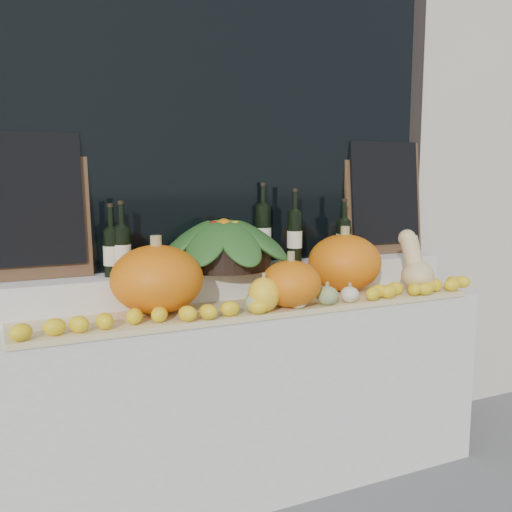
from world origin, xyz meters
The scene contains 18 objects.
storefront_facade centered at (0.00, 2.25, 2.25)m, with size 7.00×0.94×4.50m.
display_sill centered at (0.00, 1.52, 0.44)m, with size 2.30×0.55×0.88m, color silver.
rear_tier centered at (0.00, 1.68, 0.96)m, with size 2.30×0.25×0.16m, color silver.
straw_bedding centered at (0.00, 1.40, 0.89)m, with size 2.10×0.32×0.03m, color tan.
pumpkin_left centered at (-0.45, 1.46, 1.05)m, with size 0.39×0.39×0.29m, color orange.
pumpkin_right centered at (0.52, 1.51, 1.05)m, with size 0.36×0.36×0.28m, color orange.
pumpkin_center centered at (0.11, 1.32, 1.01)m, with size 0.27×0.27×0.21m, color orange.
butternut_squash centered at (0.85, 1.37, 1.02)m, with size 0.17×0.22×0.30m.
decorative_gourds centered at (0.06, 1.28, 0.96)m, with size 0.56×0.14×0.17m.
lemon_heap centered at (0.00, 1.29, 0.94)m, with size 2.20×0.16×0.06m, color yellow, non-canonical shape.
produce_bowl centered at (-0.07, 1.66, 1.16)m, with size 0.68×0.68×0.25m.
wine_bottle_far_left centered at (-0.56, 1.64, 1.15)m, with size 0.08×0.08×0.33m.
wine_bottle_near_left centered at (-0.60, 1.66, 1.15)m, with size 0.08×0.08×0.32m.
wine_bottle_tall centered at (0.17, 1.74, 1.19)m, with size 0.08×0.08×0.40m.
wine_bottle_near_right centered at (0.31, 1.65, 1.17)m, with size 0.08×0.08×0.37m.
wine_bottle_far_right centered at (0.60, 1.65, 1.15)m, with size 0.08×0.08×0.32m.
chalkboard_left centered at (-0.92, 1.74, 1.36)m, with size 0.50×0.10×0.62m.
chalkboard_right centered at (0.92, 1.74, 1.36)m, with size 0.50×0.10×0.62m.
Camera 1 is at (-1.07, -0.83, 1.49)m, focal length 40.00 mm.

